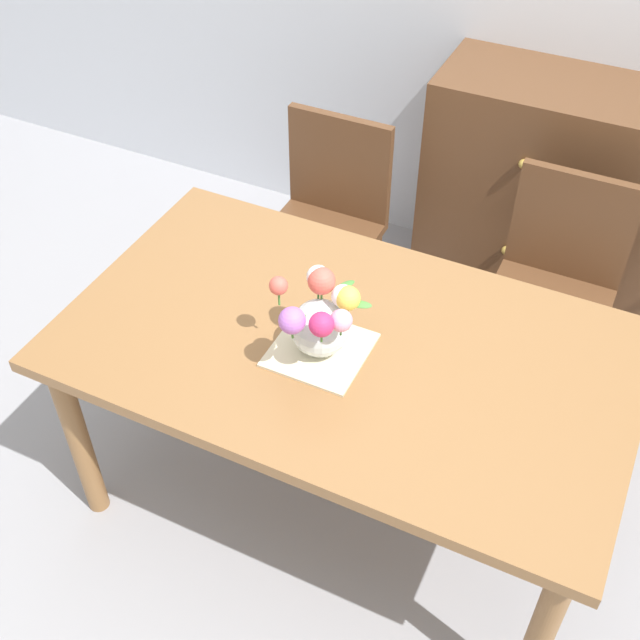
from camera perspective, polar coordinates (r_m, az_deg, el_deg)
name	(u,v)px	position (r m, az deg, el deg)	size (l,w,h in m)	color
ground_plane	(341,494)	(2.87, 1.54, -12.26)	(12.00, 12.00, 0.00)	#939399
dining_table	(346,363)	(2.36, 1.83, -3.09)	(1.64, 0.96, 0.75)	olive
chair_left	(327,216)	(3.16, 0.50, 7.42)	(0.42, 0.42, 0.90)	brown
chair_right	(555,281)	(2.97, 16.38, 2.70)	(0.42, 0.42, 0.90)	brown
dresser	(601,214)	(3.39, 19.34, 7.14)	(1.40, 0.47, 1.00)	brown
placemat	(320,350)	(2.27, 0.00, -2.14)	(0.26, 0.26, 0.01)	beige
flower_vase	(320,319)	(2.17, -0.01, 0.10)	(0.27, 0.29, 0.26)	silver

